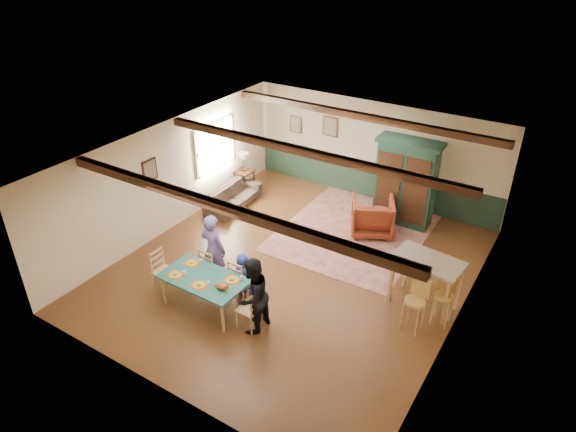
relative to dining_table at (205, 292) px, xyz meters
The scene contains 35 objects.
floor 2.21m from the dining_table, 68.53° to the left, with size 8.00×8.00×0.00m, color #492814.
wall_back 6.16m from the dining_table, 82.46° to the left, with size 7.00×0.02×2.70m, color beige.
wall_left 3.52m from the dining_table, 143.10° to the left, with size 0.02×8.00×2.70m, color beige.
wall_right 4.86m from the dining_table, 25.27° to the left, with size 0.02×8.00×2.70m, color beige.
ceiling 3.21m from the dining_table, 68.53° to the left, with size 7.00×8.00×0.02m, color silver.
wainscot_back 6.06m from the dining_table, 82.43° to the left, with size 6.95×0.03×0.90m, color #1A3023.
ceiling_beam_front 2.41m from the dining_table, 18.76° to the right, with size 6.95×0.16×0.16m, color black.
ceiling_beam_mid 3.41m from the dining_table, 71.81° to the left, with size 6.95×0.16×0.16m, color black.
ceiling_beam_back 5.57m from the dining_table, 80.98° to the left, with size 6.95×0.16×0.16m, color black.
window_left 4.74m from the dining_table, 125.62° to the left, with size 0.06×1.60×1.30m, color white, non-canonical shape.
picture_left_wall 3.34m from the dining_table, 151.86° to the left, with size 0.04×0.42×0.52m, color gray, non-canonical shape.
picture_back_a 6.19m from the dining_table, 94.78° to the left, with size 0.45×0.04×0.55m, color gray, non-canonical shape.
picture_back_b 6.34m from the dining_table, 104.95° to the left, with size 0.38×0.04×0.48m, color gray, non-canonical shape.
dining_table is the anchor object (origin of this frame).
dining_chair_far_left 0.77m from the dining_table, 118.35° to the left, with size 0.39×0.41×0.88m, color tan, non-canonical shape.
dining_chair_far_right 0.77m from the dining_table, 60.24° to the left, with size 0.39×0.41×0.88m, color tan, non-canonical shape.
dining_chair_end_left 1.07m from the dining_table, behind, with size 0.39×0.41×0.88m, color tan, non-canonical shape.
dining_chair_end_right 1.07m from the dining_table, ahead, with size 0.39×0.41×0.88m, color tan, non-canonical shape.
person_man 0.95m from the dining_table, 115.86° to the left, with size 0.59×0.38×1.60m, color slate.
person_woman 1.24m from the dining_table, ahead, with size 0.75×0.58×1.53m, color black.
person_child 0.84m from the dining_table, 62.73° to the left, with size 0.46×0.30×0.93m, color navy.
cat 0.68m from the dining_table, 11.01° to the right, with size 0.33×0.13×0.17m, color #BD5321, non-canonical shape.
place_setting_near_left 0.69m from the dining_table, 156.26° to the right, with size 0.37×0.28×0.11m, color gold, non-canonical shape.
place_setting_near_center 0.48m from the dining_table, 68.90° to the right, with size 0.37×0.28×0.11m, color gold, non-canonical shape.
place_setting_far_left 0.69m from the dining_table, 154.85° to the left, with size 0.37×0.28×0.11m, color gold, non-canonical shape.
place_setting_far_right 0.69m from the dining_table, 23.74° to the left, with size 0.37×0.28×0.11m, color gold, non-canonical shape.
area_rug 4.29m from the dining_table, 73.12° to the left, with size 3.27×3.88×0.01m, color #C7AC90.
armoire 5.66m from the dining_table, 68.78° to the left, with size 1.55×0.62×2.19m, color #143326.
armchair 4.61m from the dining_table, 69.67° to the left, with size 0.98×1.01×0.92m, color #541A10.
sofa 4.19m from the dining_table, 119.96° to the left, with size 1.83×0.72×0.54m, color #372B22.
end_table 5.15m from the dining_table, 117.85° to the left, with size 0.47×0.47×0.58m, color black, non-canonical shape.
table_lamp 5.17m from the dining_table, 117.85° to the left, with size 0.30×0.30×0.53m, color #DBB58E, non-canonical shape.
counter_table 4.28m from the dining_table, 32.78° to the left, with size 1.30×0.76×1.09m, color tan, non-canonical shape.
bar_stool_left 3.98m from the dining_table, 22.55° to the left, with size 0.38×0.42×1.07m, color tan, non-canonical shape.
bar_stool_right 4.52m from the dining_table, 26.12° to the left, with size 0.36×0.40×1.03m, color tan, non-canonical shape.
Camera 1 is at (4.79, -7.88, 6.61)m, focal length 32.00 mm.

